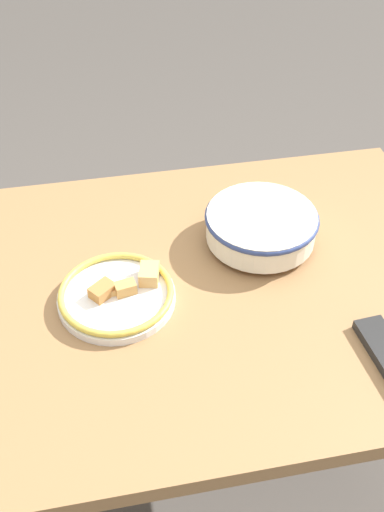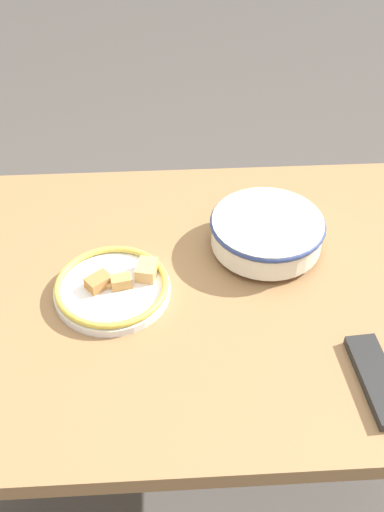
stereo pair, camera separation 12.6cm
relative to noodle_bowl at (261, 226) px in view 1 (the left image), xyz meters
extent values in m
plane|color=#4C4742|center=(0.18, 0.11, -0.76)|extent=(8.00, 8.00, 0.00)
cube|color=olive|center=(0.18, 0.11, -0.07)|extent=(1.25, 0.87, 0.04)
cylinder|color=olive|center=(-0.37, -0.26, -0.42)|extent=(0.06, 0.06, 0.67)
cylinder|color=silver|center=(0.00, 0.00, -0.04)|extent=(0.11, 0.11, 0.01)
cylinder|color=silver|center=(0.00, 0.00, 0.00)|extent=(0.25, 0.25, 0.07)
cylinder|color=#B75B23|center=(0.00, 0.00, -0.01)|extent=(0.22, 0.22, 0.06)
torus|color=navy|center=(0.00, 0.00, 0.02)|extent=(0.26, 0.26, 0.01)
cylinder|color=white|center=(0.34, 0.13, -0.04)|extent=(0.24, 0.24, 0.02)
torus|color=gold|center=(0.34, 0.13, -0.02)|extent=(0.24, 0.24, 0.01)
cube|color=#B2753D|center=(0.37, 0.12, -0.02)|extent=(0.06, 0.06, 0.03)
cube|color=tan|center=(0.34, 0.12, -0.02)|extent=(0.04, 0.02, 0.01)
cube|color=tan|center=(0.32, 0.12, -0.02)|extent=(0.05, 0.04, 0.03)
cube|color=tan|center=(0.27, 0.09, -0.01)|extent=(0.05, 0.06, 0.03)
camera|label=1|loc=(0.35, 1.00, 0.86)|focal=42.00mm
camera|label=2|loc=(0.23, 1.01, 0.86)|focal=42.00mm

